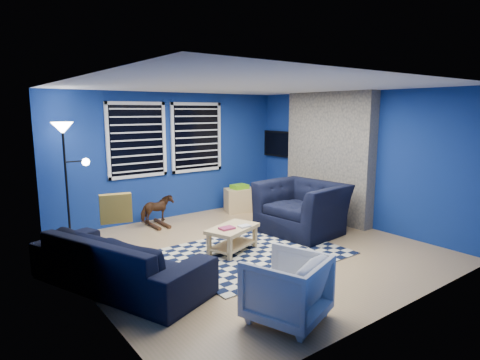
# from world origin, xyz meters

# --- Properties ---
(floor) EXTENTS (5.00, 5.00, 0.00)m
(floor) POSITION_xyz_m (0.00, 0.00, 0.00)
(floor) COLOR tan
(floor) RESTS_ON ground
(ceiling) EXTENTS (5.00, 5.00, 0.00)m
(ceiling) POSITION_xyz_m (0.00, 0.00, 2.50)
(ceiling) COLOR white
(ceiling) RESTS_ON wall_back
(wall_back) EXTENTS (5.00, 0.00, 5.00)m
(wall_back) POSITION_xyz_m (0.00, 2.50, 1.25)
(wall_back) COLOR navy
(wall_back) RESTS_ON floor
(wall_left) EXTENTS (0.00, 5.00, 5.00)m
(wall_left) POSITION_xyz_m (-2.50, 0.00, 1.25)
(wall_left) COLOR navy
(wall_left) RESTS_ON floor
(wall_right) EXTENTS (0.00, 5.00, 5.00)m
(wall_right) POSITION_xyz_m (2.50, 0.00, 1.25)
(wall_right) COLOR navy
(wall_right) RESTS_ON floor
(fireplace) EXTENTS (0.65, 2.00, 2.50)m
(fireplace) POSITION_xyz_m (2.36, 0.50, 1.20)
(fireplace) COLOR gray
(fireplace) RESTS_ON floor
(window_left) EXTENTS (1.17, 0.06, 1.42)m
(window_left) POSITION_xyz_m (-0.75, 2.46, 1.60)
(window_left) COLOR black
(window_left) RESTS_ON wall_back
(window_right) EXTENTS (1.17, 0.06, 1.42)m
(window_right) POSITION_xyz_m (0.55, 2.46, 1.60)
(window_right) COLOR black
(window_right) RESTS_ON wall_back
(tv) EXTENTS (0.07, 1.00, 0.58)m
(tv) POSITION_xyz_m (2.45, 2.00, 1.40)
(tv) COLOR black
(tv) RESTS_ON wall_right
(rug) EXTENTS (2.50, 2.00, 0.02)m
(rug) POSITION_xyz_m (-0.03, -0.18, 0.01)
(rug) COLOR black
(rug) RESTS_ON floor
(sofa) EXTENTS (2.50, 1.70, 0.68)m
(sofa) POSITION_xyz_m (-2.10, -0.09, 0.34)
(sofa) COLOR black
(sofa) RESTS_ON floor
(armchair_big) EXTENTS (1.50, 1.35, 0.89)m
(armchair_big) POSITION_xyz_m (1.29, 0.14, 0.45)
(armchair_big) COLOR black
(armchair_big) RESTS_ON floor
(armchair_bent) EXTENTS (0.95, 0.96, 0.69)m
(armchair_bent) POSITION_xyz_m (-1.02, -1.91, 0.35)
(armchair_bent) COLOR gray
(armchair_bent) RESTS_ON floor
(rocking_horse) EXTENTS (0.31, 0.62, 0.51)m
(rocking_horse) POSITION_xyz_m (-0.59, 2.04, 0.32)
(rocking_horse) COLOR #442416
(rocking_horse) RESTS_ON floor
(coffee_table) EXTENTS (0.95, 0.74, 0.42)m
(coffee_table) POSITION_xyz_m (-0.28, 0.06, 0.29)
(coffee_table) COLOR #E0BA7E
(coffee_table) RESTS_ON rug
(cabinet) EXTENTS (0.69, 0.57, 0.59)m
(cabinet) POSITION_xyz_m (1.31, 2.01, 0.26)
(cabinet) COLOR #E0BA7E
(cabinet) RESTS_ON floor
(floor_lamp) EXTENTS (0.54, 0.33, 1.97)m
(floor_lamp) POSITION_xyz_m (-2.13, 2.04, 1.61)
(floor_lamp) COLOR black
(floor_lamp) RESTS_ON floor
(throw_pillow) EXTENTS (0.42, 0.22, 0.39)m
(throw_pillow) POSITION_xyz_m (-1.95, 0.38, 0.87)
(throw_pillow) COLOR gold
(throw_pillow) RESTS_ON sofa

